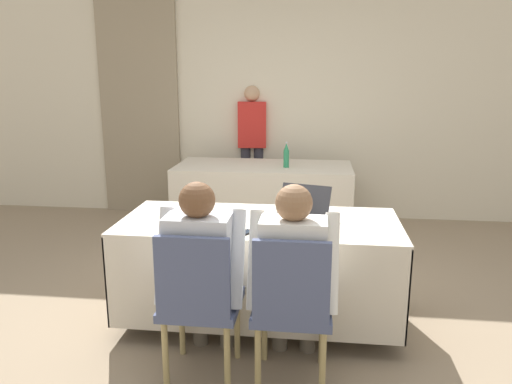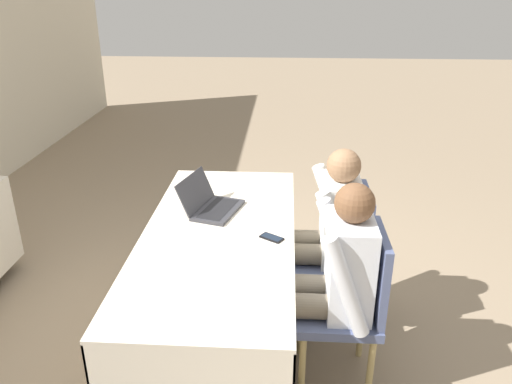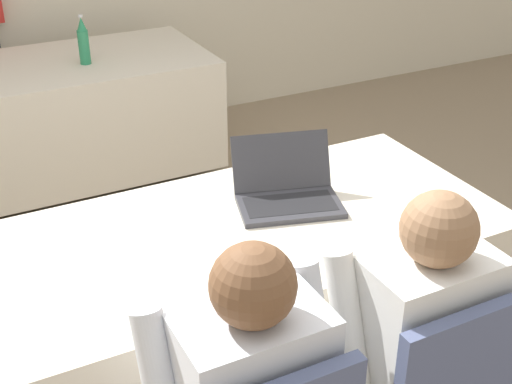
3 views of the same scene
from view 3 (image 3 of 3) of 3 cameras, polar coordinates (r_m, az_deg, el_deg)
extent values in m
cube|color=beige|center=(2.39, -2.33, -3.35)|extent=(1.90, 0.85, 0.02)
cube|color=beige|center=(2.89, -5.76, -4.87)|extent=(1.90, 0.01, 0.62)
cube|color=beige|center=(3.02, 14.33, -4.14)|extent=(0.01, 0.85, 0.62)
cube|color=beige|center=(4.16, -17.12, 9.51)|extent=(1.90, 0.85, 0.02)
cube|color=beige|center=(3.88, -15.17, 3.34)|extent=(1.90, 0.01, 0.62)
cube|color=beige|center=(4.65, -17.64, 7.17)|extent=(1.90, 0.01, 0.62)
cube|color=beige|center=(4.51, -4.69, 7.76)|extent=(0.01, 0.85, 0.62)
cylinder|color=#333333|center=(4.41, -15.87, 1.01)|extent=(0.06, 0.06, 0.12)
cube|color=#333338|center=(2.51, 2.74, -1.14)|extent=(0.41, 0.31, 0.02)
cube|color=black|center=(2.51, 2.74, -0.93)|extent=(0.35, 0.23, 0.00)
cube|color=#333338|center=(2.59, 2.02, 2.48)|extent=(0.37, 0.19, 0.19)
cube|color=black|center=(2.59, 2.02, 2.48)|extent=(0.33, 0.16, 0.17)
cube|color=black|center=(2.13, -0.36, -7.20)|extent=(0.12, 0.14, 0.01)
cube|color=#192333|center=(2.13, -0.36, -7.08)|extent=(0.11, 0.13, 0.00)
cube|color=white|center=(2.38, -17.94, -4.73)|extent=(0.32, 0.36, 0.00)
cylinder|color=#288456|center=(4.09, -13.59, 11.19)|extent=(0.06, 0.06, 0.19)
cone|color=#288456|center=(4.06, -13.80, 12.94)|extent=(0.05, 0.05, 0.07)
cylinder|color=silver|center=(4.04, -13.87, 13.52)|extent=(0.02, 0.02, 0.01)
cube|color=#4C567A|center=(1.98, 15.94, -14.47)|extent=(0.40, 0.04, 0.45)
cylinder|color=silver|center=(1.91, 5.01, -13.51)|extent=(0.08, 0.26, 0.54)
sphere|color=brown|center=(1.58, -0.24, -7.49)|extent=(0.20, 0.20, 0.20)
cylinder|color=#665B4C|center=(2.31, 11.63, -11.92)|extent=(0.13, 0.42, 0.13)
cylinder|color=#665B4C|center=(2.22, 7.87, -13.43)|extent=(0.13, 0.42, 0.13)
cylinder|color=#665B4C|center=(2.61, 8.51, -14.73)|extent=(0.10, 0.10, 0.47)
cube|color=white|center=(2.04, 13.25, -11.35)|extent=(0.36, 0.22, 0.52)
cylinder|color=white|center=(2.18, 16.94, -8.78)|extent=(0.08, 0.26, 0.54)
cylinder|color=white|center=(1.95, 7.64, -12.52)|extent=(0.08, 0.26, 0.54)
sphere|color=#8C6647|center=(1.84, 14.44, -2.90)|extent=(0.20, 0.20, 0.20)
camera|label=1|loc=(1.87, 105.98, -17.12)|focal=35.00mm
camera|label=2|loc=(2.21, -77.50, 8.83)|focal=35.00mm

